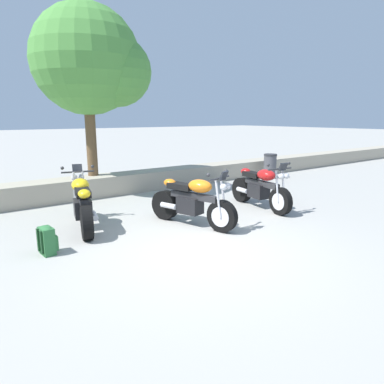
{
  "coord_description": "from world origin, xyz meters",
  "views": [
    {
      "loc": [
        -3.36,
        -4.42,
        2.16
      ],
      "look_at": [
        0.79,
        1.2,
        0.65
      ],
      "focal_mm": 32.74,
      "sensor_mm": 36.0,
      "label": 1
    }
  ],
  "objects_px": {
    "motorcycle_yellow_near_left": "(82,204)",
    "rider_backpack": "(47,240)",
    "leafy_tree_mid_left": "(93,63)",
    "motorcycle_orange_centre": "(193,202)",
    "motorcycle_red_far_right": "(261,188)",
    "trash_bin": "(270,166)"
  },
  "relations": [
    {
      "from": "rider_backpack",
      "to": "trash_bin",
      "type": "xyz_separation_m",
      "value": [
        8.32,
        2.7,
        0.19
      ]
    },
    {
      "from": "motorcycle_red_far_right",
      "to": "leafy_tree_mid_left",
      "type": "height_order",
      "value": "leafy_tree_mid_left"
    },
    {
      "from": "rider_backpack",
      "to": "motorcycle_yellow_near_left",
      "type": "bearing_deg",
      "value": 47.12
    },
    {
      "from": "motorcycle_yellow_near_left",
      "to": "trash_bin",
      "type": "relative_size",
      "value": 2.37
    },
    {
      "from": "trash_bin",
      "to": "motorcycle_orange_centre",
      "type": "bearing_deg",
      "value": -152.78
    },
    {
      "from": "motorcycle_orange_centre",
      "to": "motorcycle_red_far_right",
      "type": "relative_size",
      "value": 0.98
    },
    {
      "from": "motorcycle_red_far_right",
      "to": "motorcycle_orange_centre",
      "type": "bearing_deg",
      "value": -176.14
    },
    {
      "from": "motorcycle_yellow_near_left",
      "to": "rider_backpack",
      "type": "relative_size",
      "value": 4.33
    },
    {
      "from": "motorcycle_yellow_near_left",
      "to": "leafy_tree_mid_left",
      "type": "height_order",
      "value": "leafy_tree_mid_left"
    },
    {
      "from": "rider_backpack",
      "to": "leafy_tree_mid_left",
      "type": "relative_size",
      "value": 0.11
    },
    {
      "from": "motorcycle_orange_centre",
      "to": "rider_backpack",
      "type": "xyz_separation_m",
      "value": [
        -2.77,
        0.16,
        -0.24
      ]
    },
    {
      "from": "motorcycle_yellow_near_left",
      "to": "rider_backpack",
      "type": "height_order",
      "value": "motorcycle_yellow_near_left"
    },
    {
      "from": "motorcycle_red_far_right",
      "to": "trash_bin",
      "type": "distance_m",
      "value": 4.37
    },
    {
      "from": "trash_bin",
      "to": "motorcycle_red_far_right",
      "type": "bearing_deg",
      "value": -141.64
    },
    {
      "from": "motorcycle_yellow_near_left",
      "to": "motorcycle_orange_centre",
      "type": "distance_m",
      "value": 2.18
    },
    {
      "from": "motorcycle_yellow_near_left",
      "to": "leafy_tree_mid_left",
      "type": "bearing_deg",
      "value": 61.98
    },
    {
      "from": "motorcycle_red_far_right",
      "to": "rider_backpack",
      "type": "relative_size",
      "value": 4.39
    },
    {
      "from": "motorcycle_orange_centre",
      "to": "rider_backpack",
      "type": "bearing_deg",
      "value": 176.73
    },
    {
      "from": "motorcycle_orange_centre",
      "to": "leafy_tree_mid_left",
      "type": "bearing_deg",
      "value": 95.92
    },
    {
      "from": "rider_backpack",
      "to": "leafy_tree_mid_left",
      "type": "bearing_deg",
      "value": 57.35
    },
    {
      "from": "leafy_tree_mid_left",
      "to": "trash_bin",
      "type": "xyz_separation_m",
      "value": [
        5.95,
        -1.01,
        -3.1
      ]
    },
    {
      "from": "leafy_tree_mid_left",
      "to": "trash_bin",
      "type": "distance_m",
      "value": 6.79
    }
  ]
}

